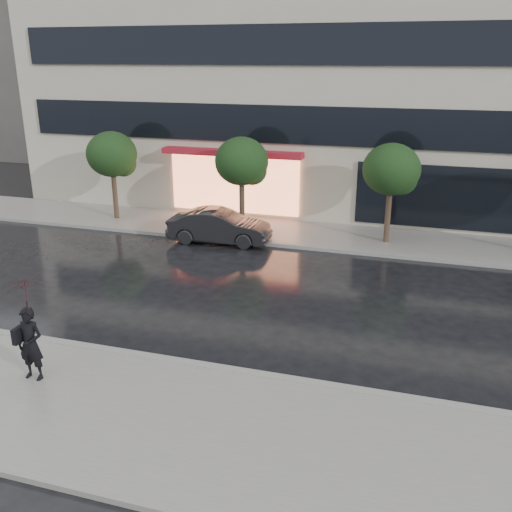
% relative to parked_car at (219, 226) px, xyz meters
% --- Properties ---
extents(ground, '(120.00, 120.00, 0.00)m').
position_rel_parked_car_xyz_m(ground, '(3.38, -8.30, -0.67)').
color(ground, black).
rests_on(ground, ground).
extents(sidewalk_near, '(60.00, 4.50, 0.12)m').
position_rel_parked_car_xyz_m(sidewalk_near, '(3.38, -11.55, -0.61)').
color(sidewalk_near, slate).
rests_on(sidewalk_near, ground).
extents(sidewalk_far, '(60.00, 3.50, 0.12)m').
position_rel_parked_car_xyz_m(sidewalk_far, '(3.38, 1.95, -0.61)').
color(sidewalk_far, slate).
rests_on(sidewalk_far, ground).
extents(curb_near, '(60.00, 0.25, 0.14)m').
position_rel_parked_car_xyz_m(curb_near, '(3.38, -9.30, -0.60)').
color(curb_near, gray).
rests_on(curb_near, ground).
extents(curb_far, '(60.00, 0.25, 0.14)m').
position_rel_parked_car_xyz_m(curb_far, '(3.38, 0.20, -0.60)').
color(curb_far, gray).
rests_on(curb_far, ground).
extents(office_building, '(30.00, 12.76, 18.00)m').
position_rel_parked_car_xyz_m(office_building, '(3.38, 9.67, 8.33)').
color(office_building, '#B9B19D').
rests_on(office_building, ground).
extents(tree_far_west, '(2.20, 2.20, 3.99)m').
position_rel_parked_car_xyz_m(tree_far_west, '(-5.56, 1.73, 2.25)').
color(tree_far_west, '#33261C').
rests_on(tree_far_west, ground).
extents(tree_mid_west, '(2.20, 2.20, 3.99)m').
position_rel_parked_car_xyz_m(tree_mid_west, '(0.44, 1.73, 2.25)').
color(tree_mid_west, '#33261C').
rests_on(tree_mid_west, ground).
extents(tree_mid_east, '(2.20, 2.20, 3.99)m').
position_rel_parked_car_xyz_m(tree_mid_east, '(6.44, 1.73, 2.25)').
color(tree_mid_east, '#33261C').
rests_on(tree_mid_east, ground).
extents(parked_car, '(4.14, 1.66, 1.34)m').
position_rel_parked_car_xyz_m(parked_car, '(0.00, 0.00, 0.00)').
color(parked_car, black).
rests_on(parked_car, ground).
extents(pedestrian_with_umbrella, '(0.96, 0.98, 2.43)m').
position_rel_parked_car_xyz_m(pedestrian_with_umbrella, '(-0.37, -10.96, 1.04)').
color(pedestrian_with_umbrella, black).
rests_on(pedestrian_with_umbrella, sidewalk_near).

